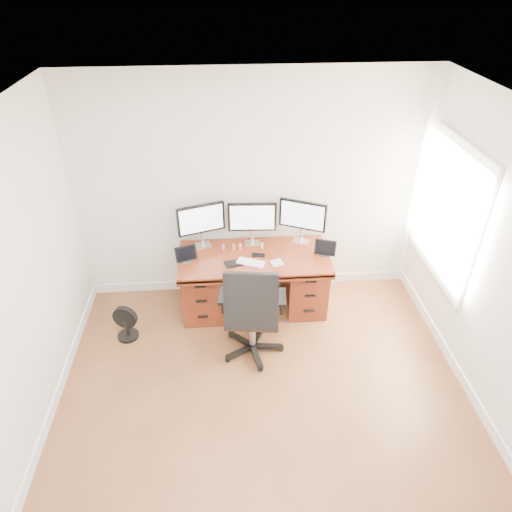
{
  "coord_description": "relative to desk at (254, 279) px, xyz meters",
  "views": [
    {
      "loc": [
        -0.3,
        -2.47,
        3.61
      ],
      "look_at": [
        0.0,
        1.5,
        0.95
      ],
      "focal_mm": 32.0,
      "sensor_mm": 36.0,
      "label": 1
    }
  ],
  "objects": [
    {
      "name": "keyboard",
      "position": [
        -0.05,
        -0.17,
        0.36
      ],
      "size": [
        0.33,
        0.24,
        0.01
      ],
      "primitive_type": "cube",
      "rotation": [
        0.0,
        0.0,
        -0.41
      ],
      "color": "white",
      "rests_on": "desk"
    },
    {
      "name": "drawing_tablet",
      "position": [
        -0.23,
        -0.17,
        0.35
      ],
      "size": [
        0.24,
        0.18,
        0.01
      ],
      "primitive_type": "cube",
      "rotation": [
        0.0,
        0.0,
        0.26
      ],
      "color": "black",
      "rests_on": "desk"
    },
    {
      "name": "figurine_brown",
      "position": [
        -0.22,
        0.12,
        0.39
      ],
      "size": [
        0.03,
        0.03,
        0.08
      ],
      "color": "brown",
      "rests_on": "desk"
    },
    {
      "name": "ground",
      "position": [
        0.0,
        -1.83,
        -0.4
      ],
      "size": [
        4.5,
        4.5,
        0.0
      ],
      "primitive_type": "plane",
      "color": "brown",
      "rests_on": "ground"
    },
    {
      "name": "figurine_pink",
      "position": [
        -0.15,
        0.12,
        0.39
      ],
      "size": [
        0.03,
        0.03,
        0.08
      ],
      "color": "pink",
      "rests_on": "desk"
    },
    {
      "name": "monitor_center",
      "position": [
        -0.0,
        0.24,
        0.68
      ],
      "size": [
        0.55,
        0.15,
        0.53
      ],
      "rotation": [
        0.0,
        0.0,
        -0.05
      ],
      "color": "silver",
      "rests_on": "desk"
    },
    {
      "name": "phone",
      "position": [
        0.05,
        -0.02,
        0.35
      ],
      "size": [
        0.15,
        0.09,
        0.01
      ],
      "primitive_type": "cube",
      "rotation": [
        0.0,
        0.0,
        -0.14
      ],
      "color": "black",
      "rests_on": "desk"
    },
    {
      "name": "monitor_left",
      "position": [
        -0.58,
        0.24,
        0.68
      ],
      "size": [
        0.53,
        0.2,
        0.53
      ],
      "rotation": [
        0.0,
        0.0,
        0.32
      ],
      "color": "silver",
      "rests_on": "desk"
    },
    {
      "name": "figurine_purple",
      "position": [
        -0.34,
        0.12,
        0.39
      ],
      "size": [
        0.03,
        0.03,
        0.08
      ],
      "color": "#8954D0",
      "rests_on": "desk"
    },
    {
      "name": "monitor_right",
      "position": [
        0.58,
        0.24,
        0.68
      ],
      "size": [
        0.51,
        0.26,
        0.53
      ],
      "rotation": [
        0.0,
        0.0,
        -0.44
      ],
      "color": "silver",
      "rests_on": "desk"
    },
    {
      "name": "tablet_right",
      "position": [
        0.8,
        -0.08,
        0.43
      ],
      "size": [
        0.25,
        0.14,
        0.19
      ],
      "rotation": [
        0.0,
        0.0,
        -0.32
      ],
      "color": "silver",
      "rests_on": "desk"
    },
    {
      "name": "floor_fan",
      "position": [
        -1.45,
        -0.43,
        -0.21
      ],
      "size": [
        0.28,
        0.24,
        0.4
      ],
      "rotation": [
        0.0,
        0.0,
        -0.27
      ],
      "color": "black",
      "rests_on": "ground"
    },
    {
      "name": "office_chair",
      "position": [
        -0.08,
        -0.8,
        -0.01
      ],
      "size": [
        0.7,
        0.69,
        1.18
      ],
      "rotation": [
        0.0,
        0.0,
        -0.12
      ],
      "color": "black",
      "rests_on": "ground"
    },
    {
      "name": "tablet_left",
      "position": [
        -0.75,
        -0.08,
        0.43
      ],
      "size": [
        0.25,
        0.14,
        0.19
      ],
      "rotation": [
        0.0,
        0.0,
        0.33
      ],
      "color": "silver",
      "rests_on": "desk"
    },
    {
      "name": "figurine_yellow",
      "position": [
        0.1,
        0.12,
        0.39
      ],
      "size": [
        0.03,
        0.03,
        0.08
      ],
      "color": "#D2D26A",
      "rests_on": "desk"
    },
    {
      "name": "desk",
      "position": [
        0.0,
        0.0,
        0.0
      ],
      "size": [
        1.7,
        0.8,
        0.75
      ],
      "color": "#5D2312",
      "rests_on": "ground"
    },
    {
      "name": "back_wall",
      "position": [
        0.0,
        0.42,
        0.95
      ],
      "size": [
        4.0,
        0.1,
        2.7
      ],
      "primitive_type": "cube",
      "color": "white",
      "rests_on": "ground"
    },
    {
      "name": "trackpad",
      "position": [
        0.24,
        -0.19,
        0.35
      ],
      "size": [
        0.16,
        0.16,
        0.01
      ],
      "primitive_type": "cube",
      "rotation": [
        0.0,
        0.0,
        0.29
      ],
      "color": "#BABCC1",
      "rests_on": "desk"
    }
  ]
}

